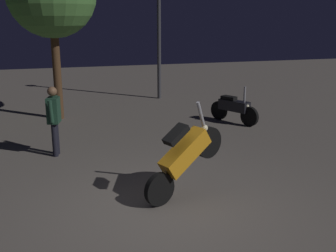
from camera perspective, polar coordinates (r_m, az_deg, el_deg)
name	(u,v)px	position (r m, az deg, el deg)	size (l,w,h in m)	color
ground_plane	(166,208)	(6.74, -0.28, -11.43)	(40.00, 40.00, 0.00)	#605951
motorcycle_orange_foreground	(185,155)	(6.89, 2.35, -4.12)	(1.57, 0.74, 1.63)	black
motorcycle_black_parked_left	(234,108)	(12.03, 9.18, 2.50)	(0.85, 1.52, 1.11)	black
person_rider_beside	(54,115)	(9.27, -15.66, 1.44)	(0.32, 0.66, 1.55)	black
streetlamp_near	(159,11)	(15.32, -1.29, 15.76)	(0.36, 0.36, 5.06)	#38383D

